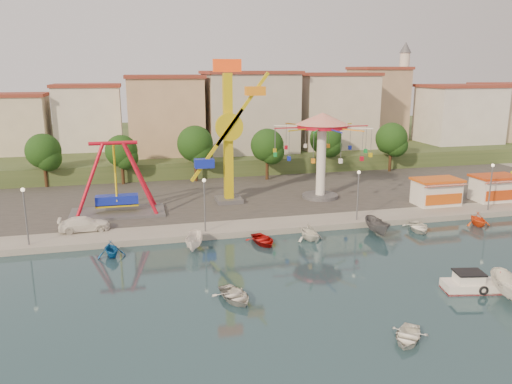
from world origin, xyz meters
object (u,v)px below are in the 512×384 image
object	(u,v)px
wave_swinger	(322,136)
rowboat_a	(235,296)
kamikaze_tower	(231,136)
cabin_motorboat	(474,285)
skiff	(512,289)
pirate_ship_ride	(116,180)
van	(84,224)

from	to	relation	value
wave_swinger	rowboat_a	size ratio (longest dim) A/B	3.27
kamikaze_tower	rowboat_a	distance (m)	26.12
cabin_motorboat	skiff	xyz separation A→B (m)	(1.48, -2.07, 0.48)
pirate_ship_ride	cabin_motorboat	bearing A→B (deg)	-44.15
kamikaze_tower	skiff	size ratio (longest dim) A/B	3.47
kamikaze_tower	rowboat_a	world-z (taller)	kamikaze_tower
rowboat_a	van	distance (m)	20.74
cabin_motorboat	rowboat_a	size ratio (longest dim) A/B	1.40
wave_swinger	rowboat_a	bearing A→B (deg)	-123.06
wave_swinger	cabin_motorboat	distance (m)	27.80
kamikaze_tower	cabin_motorboat	world-z (taller)	kamikaze_tower
rowboat_a	skiff	world-z (taller)	skiff
kamikaze_tower	skiff	distance (m)	33.36
wave_swinger	van	world-z (taller)	wave_swinger
kamikaze_tower	rowboat_a	size ratio (longest dim) A/B	4.65
kamikaze_tower	skiff	world-z (taller)	kamikaze_tower
rowboat_a	skiff	distance (m)	19.56
pirate_ship_ride	van	xyz separation A→B (m)	(-3.03, -5.28, -3.10)
skiff	van	size ratio (longest dim) A/B	0.99
pirate_ship_ride	rowboat_a	size ratio (longest dim) A/B	2.82
pirate_ship_ride	rowboat_a	bearing A→B (deg)	-69.38
pirate_ship_ride	van	size ratio (longest dim) A/B	2.08
kamikaze_tower	cabin_motorboat	distance (m)	31.05
rowboat_a	kamikaze_tower	bearing A→B (deg)	63.03
van	skiff	bearing A→B (deg)	-129.70
kamikaze_tower	cabin_motorboat	bearing A→B (deg)	-64.55
pirate_ship_ride	rowboat_a	distance (m)	24.39
pirate_ship_ride	wave_swinger	world-z (taller)	wave_swinger
wave_swinger	skiff	world-z (taller)	wave_swinger
pirate_ship_ride	wave_swinger	distance (m)	24.39
pirate_ship_ride	wave_swinger	bearing A→B (deg)	3.38
kamikaze_tower	wave_swinger	world-z (taller)	kamikaze_tower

